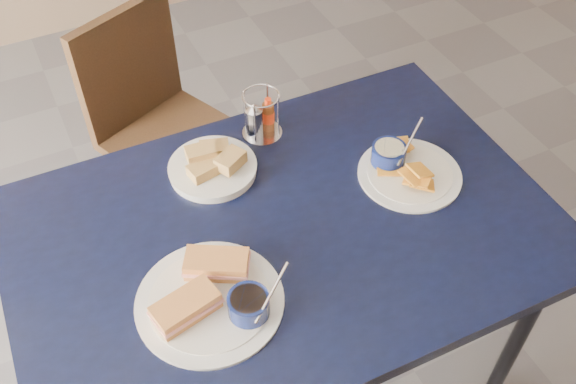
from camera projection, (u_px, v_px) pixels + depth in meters
name	position (u px, v px, depth m)	size (l,w,h in m)	color
dining_table	(284.00, 243.00, 1.58)	(1.31, 0.88, 0.75)	black
chair_far	(162.00, 109.00, 2.25)	(0.52, 0.53, 0.85)	black
sandwich_plate	(213.00, 295.00, 1.38)	(0.33, 0.32, 0.12)	white
plantain_plate	(402.00, 166.00, 1.65)	(0.27, 0.27, 0.12)	white
bread_basket	(213.00, 166.00, 1.65)	(0.22, 0.22, 0.07)	white
condiment_caddy	(260.00, 118.00, 1.72)	(0.11, 0.11, 0.14)	silver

